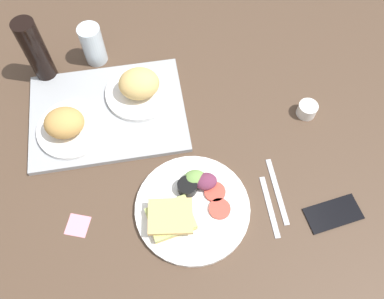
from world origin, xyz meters
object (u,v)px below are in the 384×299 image
bread_plate_far (139,87)px  plate_with_salad (190,206)px  knife (277,191)px  cell_phone (333,213)px  fork (270,206)px  soda_bottle (36,52)px  bread_plate_near (68,125)px  drinking_glass (93,45)px  espresso_cup (307,110)px  serving_tray (108,113)px  sticky_note (78,225)px

bread_plate_far → plate_with_salad: bread_plate_far is taller
knife → cell_phone: size_ratio=1.32×
fork → soda_bottle: bearing=47.6°
bread_plate_near → plate_with_salad: size_ratio=0.66×
plate_with_salad → drinking_glass: 58.92cm
plate_with_salad → espresso_cup: size_ratio=5.32×
serving_tray → cell_phone: 68.68cm
drinking_glass → soda_bottle: size_ratio=0.59×
drinking_glass → plate_with_salad: bearing=-67.1°
bread_plate_far → knife: bearing=-46.5°
bread_plate_far → fork: bearing=-52.2°
espresso_cup → fork: size_ratio=0.33×
plate_with_salad → soda_bottle: size_ratio=1.35×
bread_plate_far → plate_with_salad: (9.96, -37.00, -3.60)cm
espresso_cup → knife: size_ratio=0.29×
bread_plate_near → fork: size_ratio=1.16×
knife → drinking_glass: bearing=39.7°
fork → cell_phone: (15.84, -4.17, 0.15)cm
serving_tray → drinking_glass: bearing=97.1°
cell_phone → drinking_glass: bearing=124.8°
serving_tray → fork: size_ratio=2.65×
serving_tray → knife: 53.47cm
bread_plate_near → bread_plate_far: bearing=26.1°
drinking_glass → knife: bearing=-48.4°
plate_with_salad → fork: (20.65, -2.41, -1.41)cm
drinking_glass → fork: size_ratio=0.77×
bread_plate_near → knife: 60.10cm
serving_tray → sticky_note: 34.15cm
plate_with_salad → sticky_note: bearing=-178.7°
bread_plate_far → drinking_glass: drinking_glass is taller
bread_plate_near → knife: bread_plate_near is taller
cell_phone → serving_tray: bearing=136.0°
bread_plate_far → espresso_cup: bread_plate_far is taller
serving_tray → bread_plate_near: bread_plate_near is taller
bread_plate_far → knife: size_ratio=1.08×
fork → cell_phone: cell_phone is taller
bread_plate_far → espresso_cup: (47.80, -12.34, -3.26)cm
drinking_glass → bread_plate_near: bearing=-106.0°
serving_tray → cell_phone: bearing=-34.4°
knife → cell_phone: (12.84, -8.17, 0.15)cm
serving_tray → espresso_cup: espresso_cup is taller
bread_plate_near → sticky_note: (1.57, -27.52, -4.84)cm
drinking_glass → soda_bottle: (-15.36, -4.94, 4.47)cm
serving_tray → bread_plate_far: size_ratio=2.20×
bread_plate_near → soda_bottle: size_ratio=0.89×
serving_tray → espresso_cup: 58.49cm
sticky_note → fork: bearing=-2.0°
drinking_glass → espresso_cup: (60.72, -29.41, -4.55)cm
bread_plate_far → espresso_cup: 49.47cm
plate_with_salad → sticky_note: (-29.12, -0.68, -1.60)cm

